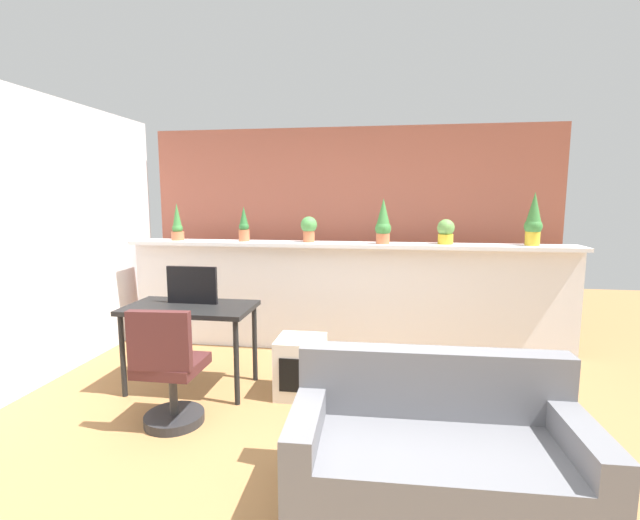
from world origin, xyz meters
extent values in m
plane|color=#9E7042|center=(0.00, 0.00, 0.00)|extent=(12.00, 12.00, 0.00)
cube|color=silver|center=(0.00, 2.00, 0.58)|extent=(4.79, 0.16, 1.16)
cube|color=silver|center=(0.00, 1.96, 1.18)|extent=(4.79, 0.37, 0.04)
cube|color=#9E5442|center=(0.00, 2.60, 1.25)|extent=(4.79, 0.10, 2.50)
cube|color=silver|center=(-2.65, 0.40, 1.30)|extent=(0.12, 4.40, 2.60)
cylinder|color=#C66B42|center=(-1.90, 1.98, 1.25)|extent=(0.14, 0.14, 0.10)
sphere|color=#3D843D|center=(-1.90, 1.98, 1.33)|extent=(0.12, 0.12, 0.12)
cone|color=#3D843D|center=(-1.90, 1.98, 1.49)|extent=(0.10, 0.10, 0.26)
cylinder|color=#C66B42|center=(-1.12, 1.97, 1.27)|extent=(0.12, 0.12, 0.13)
sphere|color=#2D7033|center=(-1.12, 1.97, 1.36)|extent=(0.11, 0.11, 0.11)
cone|color=#2D7033|center=(-1.12, 1.97, 1.49)|extent=(0.09, 0.09, 0.20)
cylinder|color=#C66B42|center=(-0.39, 1.98, 1.26)|extent=(0.12, 0.12, 0.12)
sphere|color=#4C9347|center=(-0.39, 1.98, 1.39)|extent=(0.18, 0.18, 0.18)
cylinder|color=#C66B42|center=(0.41, 1.93, 1.26)|extent=(0.14, 0.14, 0.11)
sphere|color=#3D843D|center=(0.41, 1.93, 1.36)|extent=(0.17, 0.17, 0.17)
cone|color=#3D843D|center=(0.41, 1.93, 1.53)|extent=(0.14, 0.14, 0.28)
cylinder|color=gold|center=(1.05, 1.99, 1.25)|extent=(0.16, 0.16, 0.10)
sphere|color=#669E4C|center=(1.05, 1.99, 1.37)|extent=(0.18, 0.18, 0.18)
cylinder|color=gold|center=(1.90, 1.98, 1.27)|extent=(0.14, 0.14, 0.14)
sphere|color=#3D843D|center=(1.90, 1.98, 1.39)|extent=(0.17, 0.17, 0.17)
cone|color=#3D843D|center=(1.90, 1.98, 1.58)|extent=(0.15, 0.15, 0.31)
cylinder|color=black|center=(-1.73, 0.55, 0.35)|extent=(0.04, 0.04, 0.71)
cylinder|color=black|center=(-0.73, 0.55, 0.35)|extent=(0.04, 0.04, 0.71)
cylinder|color=black|center=(-1.73, 1.05, 0.35)|extent=(0.04, 0.04, 0.71)
cylinder|color=black|center=(-0.73, 1.05, 0.35)|extent=(0.04, 0.04, 0.71)
cube|color=black|center=(-1.23, 0.80, 0.73)|extent=(1.10, 0.60, 0.04)
cube|color=black|center=(-1.24, 0.88, 0.92)|extent=(0.45, 0.04, 0.33)
cylinder|color=#262628|center=(-1.10, 0.19, 0.04)|extent=(0.44, 0.44, 0.07)
cylinder|color=#333333|center=(-1.10, 0.19, 0.24)|extent=(0.06, 0.06, 0.34)
cube|color=#4C2323|center=(-1.10, 0.19, 0.45)|extent=(0.44, 0.44, 0.08)
cube|color=#4C2323|center=(-1.09, 0.00, 0.70)|extent=(0.44, 0.10, 0.42)
cube|color=silver|center=(-0.25, 0.81, 0.25)|extent=(0.40, 0.40, 0.50)
cube|color=black|center=(-0.25, 0.62, 0.25)|extent=(0.28, 0.04, 0.28)
cube|color=slate|center=(0.74, -0.49, 0.20)|extent=(1.58, 0.81, 0.40)
cube|color=slate|center=(0.73, -0.19, 0.60)|extent=(1.56, 0.21, 0.40)
cube|color=slate|center=(0.04, -0.51, 0.48)|extent=(0.18, 0.76, 0.16)
cube|color=slate|center=(1.44, -0.47, 0.48)|extent=(0.18, 0.76, 0.16)
camera|label=1|loc=(0.46, -2.75, 1.68)|focal=24.92mm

